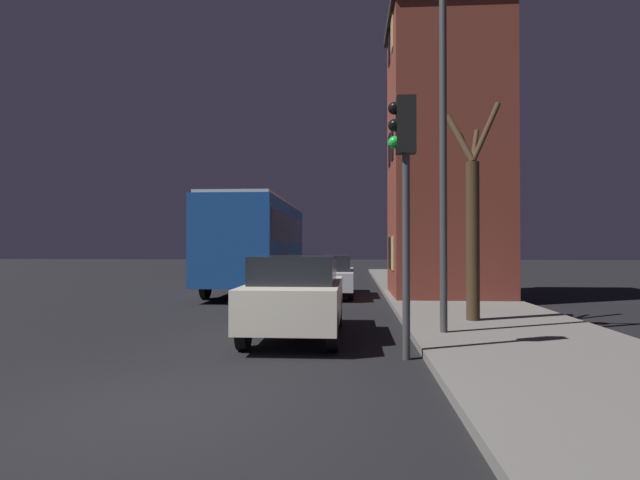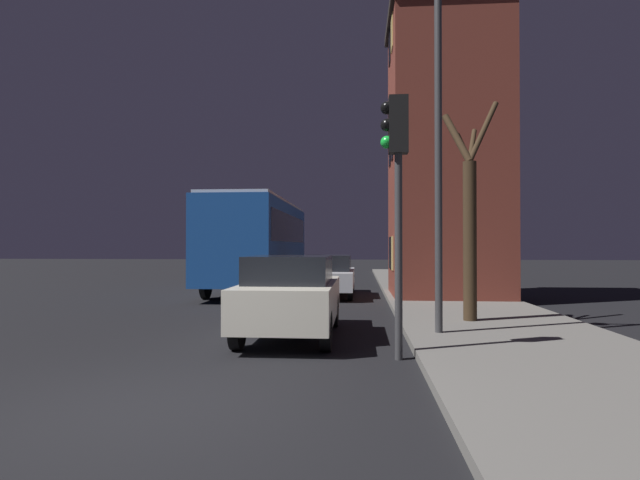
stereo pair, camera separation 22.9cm
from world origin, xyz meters
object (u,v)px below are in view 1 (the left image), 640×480
at_px(bus, 258,238).
at_px(car_near_lane, 296,294).
at_px(bare_tree, 472,217).
at_px(traffic_light, 404,170).
at_px(car_mid_lane, 327,274).
at_px(streetlamp, 429,100).

relative_size(bus, car_near_lane, 2.41).
bearing_deg(bare_tree, traffic_light, -118.62).
bearing_deg(car_near_lane, car_mid_lane, 88.69).
height_order(streetlamp, car_mid_lane, streetlamp).
xyz_separation_m(bus, car_mid_lane, (2.82, -1.78, -1.33)).
relative_size(streetlamp, bus, 0.72).
distance_m(streetlamp, car_near_lane, 4.53).
bearing_deg(car_near_lane, streetlamp, -0.91).
xyz_separation_m(traffic_light, bare_tree, (1.85, 3.39, -0.55)).
height_order(streetlamp, bare_tree, streetlamp).
xyz_separation_m(traffic_light, car_mid_lane, (-1.72, 9.77, -2.20)).
distance_m(streetlamp, bare_tree, 2.98).
relative_size(bare_tree, bus, 0.52).
height_order(traffic_light, car_mid_lane, traffic_light).
bearing_deg(traffic_light, streetlamp, 69.19).
xyz_separation_m(streetlamp, traffic_light, (-0.65, -1.72, -1.61)).
height_order(bare_tree, car_mid_lane, bare_tree).
relative_size(streetlamp, car_near_lane, 1.74).
bearing_deg(streetlamp, traffic_light, -110.81).
distance_m(bare_tree, bus, 10.37).
distance_m(car_near_lane, car_mid_lane, 8.01).
bearing_deg(streetlamp, car_near_lane, 179.09).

